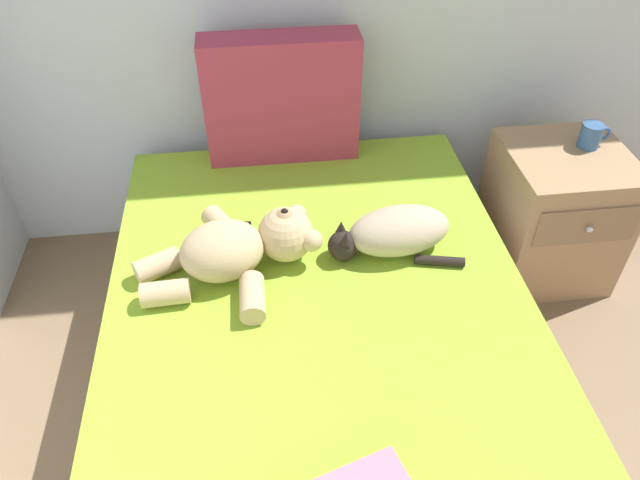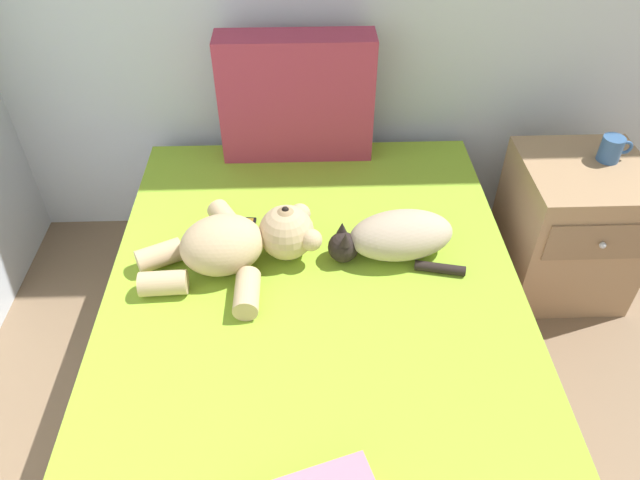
# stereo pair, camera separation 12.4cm
# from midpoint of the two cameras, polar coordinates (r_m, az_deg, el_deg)

# --- Properties ---
(bed) EXTENTS (1.35, 1.91, 0.47)m
(bed) POSITION_cam_midpoint_polar(r_m,az_deg,el_deg) (1.96, 1.42, -11.36)
(bed) COLOR #9E7A56
(bed) RESTS_ON ground_plane
(patterned_cushion) EXTENTS (0.58, 0.15, 0.49)m
(patterned_cushion) POSITION_cam_midpoint_polar(r_m,az_deg,el_deg) (2.31, -0.71, 13.54)
(patterned_cushion) COLOR #A5334C
(patterned_cushion) RESTS_ON bed
(cat) EXTENTS (0.44, 0.25, 0.15)m
(cat) POSITION_cam_midpoint_polar(r_m,az_deg,el_deg) (1.93, 9.12, 0.26)
(cat) COLOR tan
(cat) RESTS_ON bed
(teddy_bear) EXTENTS (0.60, 0.51, 0.19)m
(teddy_bear) POSITION_cam_midpoint_polar(r_m,az_deg,el_deg) (1.87, -5.75, -0.34)
(teddy_bear) COLOR tan
(teddy_bear) RESTS_ON bed
(cell_phone) EXTENTS (0.15, 0.09, 0.01)m
(cell_phone) POSITION_cam_midpoint_polar(r_m,az_deg,el_deg) (2.07, -6.60, 1.49)
(cell_phone) COLOR black
(cell_phone) RESTS_ON bed
(nightstand) EXTENTS (0.46, 0.49, 0.57)m
(nightstand) POSITION_cam_midpoint_polar(r_m,az_deg,el_deg) (2.56, 24.15, 1.10)
(nightstand) COLOR #9E7A56
(nightstand) RESTS_ON ground_plane
(mug) EXTENTS (0.12, 0.08, 0.09)m
(mug) POSITION_cam_midpoint_polar(r_m,az_deg,el_deg) (2.46, 27.66, 7.77)
(mug) COLOR #33598C
(mug) RESTS_ON nightstand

